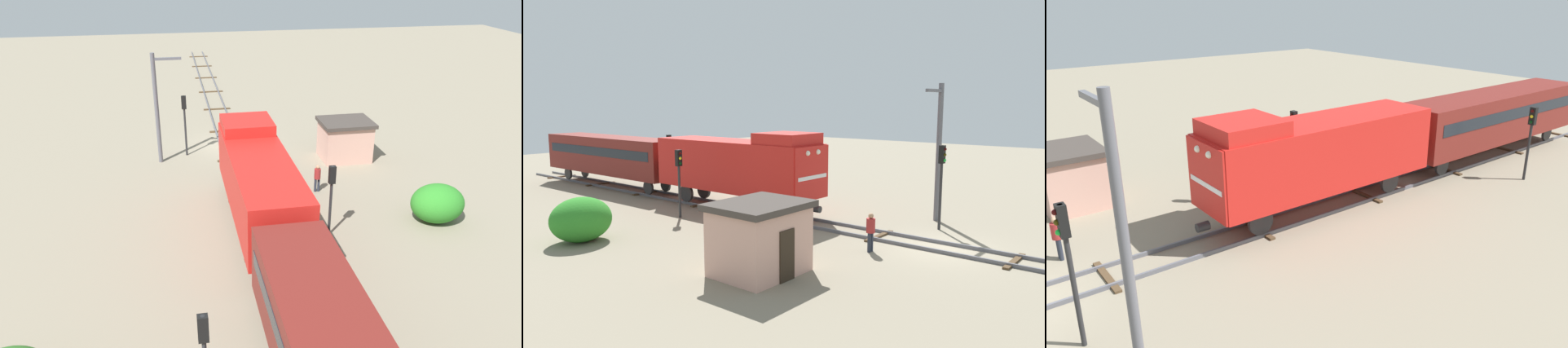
% 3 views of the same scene
% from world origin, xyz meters
% --- Properties ---
extents(locomotive, '(2.90, 11.60, 4.60)m').
position_xyz_m(locomotive, '(0.00, 12.40, 2.77)').
color(locomotive, red).
rests_on(locomotive, railway_track).
extents(passenger_car_leading, '(2.84, 14.00, 3.66)m').
position_xyz_m(passenger_car_leading, '(0.00, 25.73, 2.52)').
color(passenger_car_leading, maroon).
rests_on(passenger_car_leading, railway_track).
extents(traffic_signal_near, '(0.32, 0.34, 4.28)m').
position_xyz_m(traffic_signal_near, '(3.20, 1.41, 2.97)').
color(traffic_signal_near, '#262628').
rests_on(traffic_signal_near, ground).
extents(traffic_signal_mid, '(0.32, 0.34, 3.80)m').
position_xyz_m(traffic_signal_mid, '(-3.40, 13.68, 2.66)').
color(traffic_signal_mid, '#262628').
rests_on(traffic_signal_mid, ground).
extents(traffic_signal_far, '(0.32, 0.34, 3.87)m').
position_xyz_m(traffic_signal_far, '(3.60, 23.52, 2.70)').
color(traffic_signal_far, '#262628').
rests_on(traffic_signal_far, ground).
extents(worker_near_track, '(0.38, 0.38, 1.70)m').
position_xyz_m(worker_near_track, '(-2.40, 2.17, 1.00)').
color(worker_near_track, '#262B38').
rests_on(worker_near_track, ground).
extents(worker_by_signal, '(0.38, 0.38, 1.70)m').
position_xyz_m(worker_by_signal, '(-4.20, 8.72, 1.00)').
color(worker_by_signal, '#262B38').
rests_on(worker_by_signal, ground).
extents(catenary_mast, '(1.94, 0.28, 7.39)m').
position_xyz_m(catenary_mast, '(4.93, 2.35, 3.94)').
color(catenary_mast, '#595960').
rests_on(catenary_mast, ground).
extents(relay_hut, '(3.50, 2.90, 2.74)m').
position_xyz_m(relay_hut, '(-7.50, 3.97, 1.39)').
color(relay_hut, '#D19E8C').
rests_on(relay_hut, ground).
extents(bush_mid, '(2.86, 2.34, 2.08)m').
position_xyz_m(bush_mid, '(-9.45, 13.31, 1.04)').
color(bush_mid, '#2C8326').
rests_on(bush_mid, ground).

